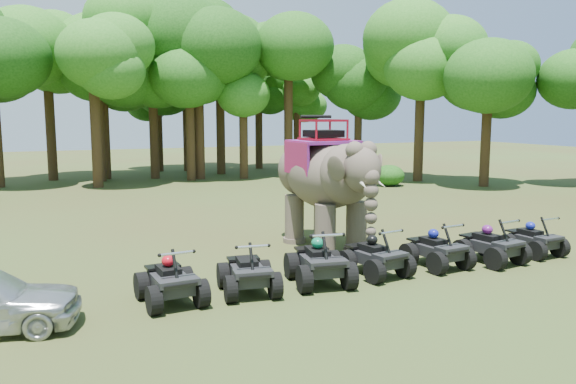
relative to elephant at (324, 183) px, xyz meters
name	(u,v)px	position (x,y,z in m)	size (l,w,h in m)	color
ground	(305,268)	(-1.51, -1.90, -2.02)	(110.00, 110.00, 0.00)	#47381E
elephant	(324,183)	(0.00, 0.00, 0.00)	(2.11, 4.80, 4.04)	brown
atv_0	(170,274)	(-5.41, -3.33, -1.38)	(1.26, 1.72, 1.28)	black
atv_1	(248,266)	(-3.63, -3.33, -1.39)	(1.24, 1.71, 1.26)	black
atv_2	(319,256)	(-1.81, -3.34, -1.33)	(1.35, 1.85, 1.37)	black
atv_3	(376,251)	(-0.16, -3.25, -1.39)	(1.24, 1.71, 1.26)	black
atv_4	(437,244)	(1.76, -3.23, -1.39)	(1.24, 1.69, 1.26)	black
atv_5	(491,240)	(3.44, -3.45, -1.38)	(1.26, 1.73, 1.28)	black
atv_6	(534,235)	(5.22, -3.25, -1.43)	(1.17, 1.60, 1.18)	black
tree_0	(153,109)	(-1.51, 21.10, 2.39)	(6.17, 6.17, 8.81)	#195114
tree_1	(220,104)	(3.14, 21.98, 2.75)	(6.67, 6.67, 9.53)	#195114
tree_2	(288,107)	(6.76, 18.68, 2.51)	(6.34, 6.34, 9.06)	#195114
tree_3	(358,119)	(12.00, 18.70, 1.72)	(5.23, 5.23, 7.48)	#195114
tree_4	(420,105)	(13.15, 13.30, 2.62)	(6.50, 6.50, 9.28)	#195114
tree_5	(487,115)	(15.05, 9.66, 2.05)	(5.69, 5.69, 8.13)	#195114
tree_29	(95,108)	(-5.26, 17.73, 2.41)	(6.20, 6.20, 8.85)	#195114
tree_30	(190,113)	(0.36, 19.08, 2.12)	(5.79, 5.79, 8.27)	#195114
tree_31	(104,112)	(-4.40, 22.00, 2.18)	(5.88, 5.88, 8.40)	#195114
tree_32	(259,114)	(6.93, 24.73, 2.05)	(5.70, 5.70, 8.14)	#195114
tree_33	(243,115)	(3.70, 18.75, 2.00)	(5.63, 5.63, 8.04)	#195114
tree_34	(199,95)	(1.07, 19.62, 3.26)	(7.38, 7.38, 10.55)	#195114
tree_35	(98,97)	(-4.84, 20.81, 3.08)	(7.14, 7.14, 10.20)	#195114
tree_36	(49,106)	(-7.55, 22.54, 2.59)	(6.44, 6.44, 9.21)	#195114
tree_37	(297,121)	(9.16, 22.67, 1.57)	(5.03, 5.03, 7.18)	#195114
tree_38	(186,103)	(1.53, 25.03, 2.83)	(6.79, 6.79, 9.71)	#195114
tree_39	(158,120)	(-0.41, 25.50, 1.66)	(5.15, 5.15, 7.36)	#195114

